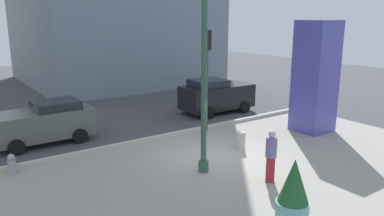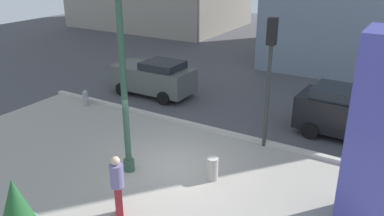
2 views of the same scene
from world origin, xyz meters
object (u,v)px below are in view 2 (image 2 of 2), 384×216
Objects in this scene: car_intersection at (351,114)px; concrete_bollard at (213,169)px; pedestrian_on_sidewalk at (117,183)px; lamp_post at (123,79)px; traffic_light_far_side at (270,63)px; potted_plant_near_left at (17,212)px; art_pillar_blue at (384,138)px; car_curb_east at (154,77)px; fire_hydrant at (86,98)px.

concrete_bollard is at bearing -119.27° from car_intersection.
concrete_bollard is 0.42× the size of pedestrian_on_sidewalk.
lamp_post reaches higher than traffic_light_far_side.
traffic_light_far_side reaches higher than potted_plant_near_left.
art_pillar_blue reaches higher than pedestrian_on_sidewalk.
pedestrian_on_sidewalk is (1.35, 2.07, 0.14)m from potted_plant_near_left.
traffic_light_far_side is (0.53, 3.02, 2.79)m from concrete_bollard.
art_pillar_blue is at bearing 0.74° from concrete_bollard.
car_curb_east is (-3.67, 6.43, -2.22)m from lamp_post.
pedestrian_on_sidewalk reaches higher than car_curb_east.
car_curb_east is (-3.57, 10.45, 0.06)m from potted_plant_near_left.
art_pillar_blue is 2.89× the size of potted_plant_near_left.
traffic_light_far_side is at bearing -20.02° from car_curb_east.
traffic_light_far_side is 1.14× the size of car_intersection.
car_intersection is at bearing 105.92° from art_pillar_blue.
potted_plant_near_left is 2.36× the size of concrete_bollard.
art_pillar_blue is 6.77m from pedestrian_on_sidewalk.
art_pillar_blue is at bearing -36.34° from traffic_light_far_side.
potted_plant_near_left is (-7.24, -5.02, -1.71)m from art_pillar_blue.
art_pillar_blue is 13.10m from fire_hydrant.
pedestrian_on_sidewalk is at bearing -39.14° from fire_hydrant.
potted_plant_near_left is 8.91m from traffic_light_far_side.
car_curb_east is 2.30× the size of pedestrian_on_sidewalk.
car_intersection is at bearing 14.05° from fire_hydrant.
potted_plant_near_left is 0.38× the size of traffic_light_far_side.
fire_hydrant is 1.00× the size of concrete_bollard.
car_intersection is at bearing 43.72° from traffic_light_far_side.
lamp_post reaches higher than potted_plant_near_left.
concrete_bollard is at bearing -41.30° from car_curb_east.
car_intersection is (9.29, -0.08, 0.06)m from car_curb_east.
car_intersection reaches higher than concrete_bollard.
potted_plant_near_left is 2.36× the size of fire_hydrant.
traffic_light_far_side is at bearing 72.48° from pedestrian_on_sidewalk.
fire_hydrant is 8.75m from pedestrian_on_sidewalk.
art_pillar_blue is (7.15, 0.99, -0.56)m from lamp_post.
potted_plant_near_left is 0.43× the size of car_intersection.
lamp_post is at bearing -131.54° from car_intersection.
lamp_post is at bearing -160.15° from concrete_bollard.
pedestrian_on_sidewalk reaches higher than concrete_bollard.
art_pillar_blue is 5.79m from car_intersection.
car_intersection is (2.50, 2.39, -2.19)m from traffic_light_far_side.
fire_hydrant is at bearing 125.54° from potted_plant_near_left.
pedestrian_on_sidewalk reaches higher than fire_hydrant.
potted_plant_near_left is at bearing -118.87° from car_intersection.
art_pillar_blue is 8.98m from potted_plant_near_left.
art_pillar_blue is 1.26× the size of car_curb_east.
car_curb_east is at bearing 108.87° from potted_plant_near_left.
art_pillar_blue is 12.22m from car_curb_east.
traffic_light_far_side is (-4.03, 2.96, 0.60)m from art_pillar_blue.
lamp_post is at bearing -60.31° from car_curb_east.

